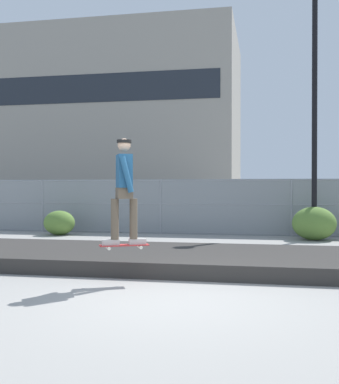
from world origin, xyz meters
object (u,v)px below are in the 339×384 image
skater (124,184)px  parked_car_mid (254,207)px  shrub_left (59,223)px  skateboard (124,245)px  shrub_center (314,223)px  parked_car_near (115,206)px  street_lamp (315,84)px

skater → parked_car_mid: bearing=80.4°
parked_car_mid → shrub_left: parked_car_mid is taller
skateboard → skater: (-0.00, 0.00, 1.00)m
skateboard → shrub_center: 8.21m
parked_car_near → shrub_left: bearing=-101.4°
parked_car_near → parked_car_mid: 5.53m
parked_car_mid → shrub_center: 4.14m
parked_car_near → shrub_center: 8.22m
parked_car_mid → parked_car_near: bearing=-179.4°
street_lamp → parked_car_mid: size_ratio=1.72×
shrub_center → parked_car_near: bearing=153.7°
skateboard → parked_car_near: size_ratio=0.18×
street_lamp → parked_car_near: size_ratio=1.69×
skater → shrub_center: 8.29m
skateboard → parked_car_near: (-3.65, 10.96, 0.20)m
skater → street_lamp: 8.79m
parked_car_near → shrub_left: (-0.74, -3.68, -0.43)m
parked_car_near → street_lamp: bearing=-26.0°
skateboard → parked_car_mid: size_ratio=0.18×
parked_car_mid → shrub_left: 7.31m
skateboard → shrub_left: shrub_left is taller
skateboard → shrub_left: bearing=121.1°
street_lamp → shrub_left: street_lamp is taller
skateboard → shrub_center: bearing=63.2°
street_lamp → shrub_left: bearing=-179.4°
skater → shrub_center: skater is taller
parked_car_mid → shrub_left: size_ratio=4.23×
street_lamp → parked_car_near: street_lamp is taller
skater → street_lamp: size_ratio=0.23×
street_lamp → skater: bearing=-116.7°
skateboard → parked_car_mid: 11.18m
skateboard → shrub_left: (-4.40, 7.28, -0.23)m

